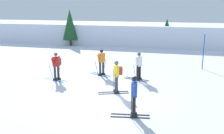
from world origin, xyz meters
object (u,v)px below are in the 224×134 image
Objects in this scene: skier_white at (139,65)px; trail_marker_pole at (203,52)px; conifer_far_centre at (167,31)px; skier_blue at (134,95)px; skier_red at (57,65)px; skier_orange at (102,62)px; skier_yellow at (117,75)px; conifer_far_right at (70,25)px.

skier_white is 0.69× the size of trail_marker_pole.
skier_blue is at bearing -90.44° from conifer_far_centre.
skier_red and skier_blue have the same top height.
skier_white is 0.55× the size of conifer_far_centre.
skier_white and skier_orange have the same top height.
skier_blue is at bearing -62.62° from skier_yellow.
skier_white is 2.54m from skier_orange.
trail_marker_pole reaches higher than skier_red.
trail_marker_pole is 16.02m from conifer_far_right.
skier_orange is at bearing -151.64° from trail_marker_pole.
conifer_far_right is (-9.13, 14.68, 1.40)m from skier_yellow.
skier_red is 0.55× the size of conifer_far_centre.
conifer_far_centre reaches higher than skier_blue.
skier_white is 4.96m from skier_red.
conifer_far_right is 10.79m from conifer_far_centre.
skier_orange is at bearing 119.84° from skier_yellow.
skier_orange and skier_red have the same top height.
trail_marker_pole is at bearing 28.36° from skier_orange.
skier_red is at bearing -69.26° from conifer_far_right.
skier_orange is 1.00× the size of skier_red.
conifer_far_centre reaches higher than skier_yellow.
trail_marker_pole is 0.80× the size of conifer_far_centre.
skier_yellow and skier_blue have the same top height.
conifer_far_centre is (0.15, 18.93, 0.90)m from skier_blue.
skier_blue is 0.69× the size of trail_marker_pole.
trail_marker_pole is (6.47, 3.49, 0.33)m from skier_orange.
skier_yellow is at bearing -60.16° from skier_orange.
skier_orange is at bearing 169.55° from skier_white.
skier_blue is (5.46, -4.00, -0.04)m from skier_red.
skier_white is 1.00× the size of skier_orange.
skier_white is (0.70, 2.67, -0.04)m from skier_yellow.
skier_red is at bearing -141.67° from skier_orange.
skier_white is 1.00× the size of skier_blue.
skier_blue is 0.55× the size of conifer_far_centre.
skier_orange is at bearing 118.72° from skier_blue.
skier_white is at bearing 75.27° from skier_yellow.
conifer_far_right is (-7.34, 11.55, 1.44)m from skier_orange.
skier_white is 15.59m from conifer_far_right.
skier_yellow and skier_white have the same top height.
conifer_far_right is at bearing 122.43° from skier_orange.
skier_yellow is 0.55× the size of conifer_far_centre.
skier_red is (-4.08, 1.33, -0.00)m from skier_yellow.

